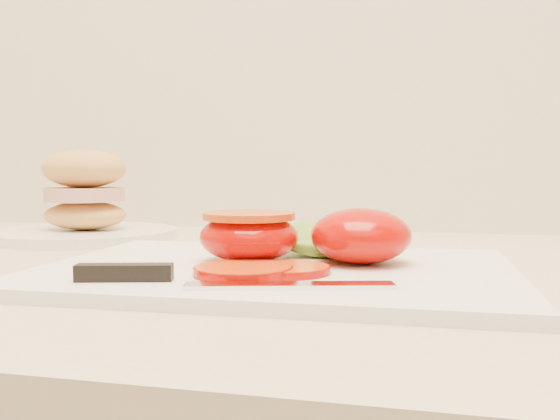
# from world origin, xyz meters

# --- Properties ---
(cutting_board) EXTENTS (0.39, 0.28, 0.01)m
(cutting_board) POSITION_xyz_m (-0.52, 1.61, 0.94)
(cutting_board) COLOR white
(cutting_board) RESTS_ON counter
(tomato_half_dome) EXTENTS (0.08, 0.08, 0.05)m
(tomato_half_dome) POSITION_xyz_m (-0.45, 1.64, 0.96)
(tomato_half_dome) COLOR #C40100
(tomato_half_dome) RESTS_ON cutting_board
(tomato_half_cut) EXTENTS (0.08, 0.08, 0.04)m
(tomato_half_cut) POSITION_xyz_m (-0.54, 1.62, 0.96)
(tomato_half_cut) COLOR #C40100
(tomato_half_cut) RESTS_ON cutting_board
(tomato_slice_0) EXTENTS (0.07, 0.07, 0.01)m
(tomato_slice_0) POSITION_xyz_m (-0.53, 1.56, 0.94)
(tomato_slice_0) COLOR #D15A0A
(tomato_slice_0) RESTS_ON cutting_board
(tomato_slice_1) EXTENTS (0.06, 0.06, 0.01)m
(tomato_slice_1) POSITION_xyz_m (-0.50, 1.57, 0.94)
(tomato_slice_1) COLOR #D15A0A
(tomato_slice_1) RESTS_ON cutting_board
(lettuce_leaf_0) EXTENTS (0.14, 0.14, 0.02)m
(lettuce_leaf_0) POSITION_xyz_m (-0.49, 1.69, 0.95)
(lettuce_leaf_0) COLOR #82C133
(lettuce_leaf_0) RESTS_ON cutting_board
(knife) EXTENTS (0.23, 0.05, 0.01)m
(knife) POSITION_xyz_m (-0.56, 1.52, 0.94)
(knife) COLOR silver
(knife) RESTS_ON cutting_board
(sandwich_plate) EXTENTS (0.23, 0.23, 0.11)m
(sandwich_plate) POSITION_xyz_m (-0.82, 1.82, 0.97)
(sandwich_plate) COLOR white
(sandwich_plate) RESTS_ON counter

